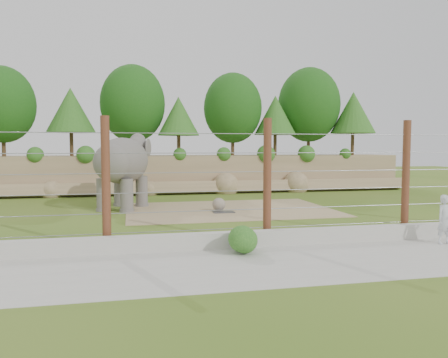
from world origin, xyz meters
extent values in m
plane|color=#456B1B|center=(0.00, 0.00, 0.00)|extent=(90.00, 90.00, 0.00)
cube|color=#88734F|center=(0.00, 13.00, 1.25)|extent=(30.00, 4.00, 2.50)
cube|color=#88734F|center=(0.00, 10.70, 0.35)|extent=(30.00, 1.37, 1.07)
cylinder|color=#3F2B19|center=(-12.00, 12.00, 3.38)|extent=(0.24, 0.24, 1.75)
sphere|color=#104510|center=(-12.00, 12.00, 5.75)|extent=(4.00, 4.00, 4.00)
cylinder|color=#3F2B19|center=(-8.00, 12.50, 3.29)|extent=(0.24, 0.24, 1.58)
sphere|color=#104510|center=(-8.00, 12.50, 5.42)|extent=(3.60, 3.60, 3.60)
cylinder|color=#3F2B19|center=(-4.00, 13.00, 3.46)|extent=(0.24, 0.24, 1.92)
sphere|color=#104510|center=(-4.00, 13.00, 6.07)|extent=(4.40, 4.40, 4.40)
cylinder|color=#3F2B19|center=(-1.00, 11.80, 3.20)|extent=(0.24, 0.24, 1.40)
sphere|color=#104510|center=(-1.00, 11.80, 5.10)|extent=(3.20, 3.20, 3.20)
cylinder|color=#3F2B19|center=(3.00, 12.80, 3.41)|extent=(0.24, 0.24, 1.82)
sphere|color=#104510|center=(3.00, 12.80, 5.88)|extent=(4.16, 4.16, 4.16)
cylinder|color=#3F2B19|center=(6.00, 12.20, 3.25)|extent=(0.24, 0.24, 1.50)
sphere|color=#104510|center=(6.00, 12.20, 5.29)|extent=(3.44, 3.44, 3.44)
cylinder|color=#3F2B19|center=(9.00, 13.20, 3.51)|extent=(0.24, 0.24, 2.03)
sphere|color=#104510|center=(9.00, 13.20, 6.27)|extent=(4.64, 4.64, 4.64)
cylinder|color=#3F2B19|center=(12.00, 12.00, 3.32)|extent=(0.24, 0.24, 1.64)
sphere|color=#104510|center=(12.00, 12.00, 5.55)|extent=(3.76, 3.76, 3.76)
cube|color=tan|center=(0.50, 3.00, 0.01)|extent=(10.00, 7.00, 0.02)
cube|color=#262628|center=(0.00, 2.06, 0.04)|extent=(1.00, 0.60, 0.03)
sphere|color=#7E715D|center=(-0.13, 2.56, 0.34)|extent=(0.64, 0.64, 0.64)
cube|color=beige|center=(0.00, -5.00, 0.25)|extent=(26.00, 0.35, 0.50)
cube|color=beige|center=(0.00, -7.00, 0.01)|extent=(26.00, 4.00, 0.01)
cylinder|color=#4F2B18|center=(-5.00, -4.50, 2.00)|extent=(0.26, 0.26, 4.00)
cylinder|color=#4F2B18|center=(0.00, -4.50, 2.00)|extent=(0.26, 0.26, 4.00)
cylinder|color=#4F2B18|center=(5.00, -4.50, 2.00)|extent=(0.26, 0.26, 4.00)
cylinder|color=#939398|center=(0.00, -4.50, 0.50)|extent=(20.00, 0.02, 0.02)
cylinder|color=#939398|center=(0.00, -4.50, 1.10)|extent=(20.00, 0.02, 0.02)
cylinder|color=#939398|center=(0.00, -4.50, 1.70)|extent=(20.00, 0.02, 0.02)
cylinder|color=#939398|center=(0.00, -4.50, 2.30)|extent=(20.00, 0.02, 0.02)
cylinder|color=#939398|center=(0.00, -4.50, 2.90)|extent=(20.00, 0.02, 0.02)
cylinder|color=#939398|center=(0.00, -4.50, 3.50)|extent=(20.00, 0.02, 0.02)
sphere|color=#245F1C|center=(-1.26, -5.80, 0.41)|extent=(0.80, 0.80, 0.80)
imported|color=silver|center=(5.43, -5.95, 0.79)|extent=(0.60, 0.41, 1.57)
camera|label=1|loc=(-4.33, -17.81, 3.07)|focal=35.00mm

